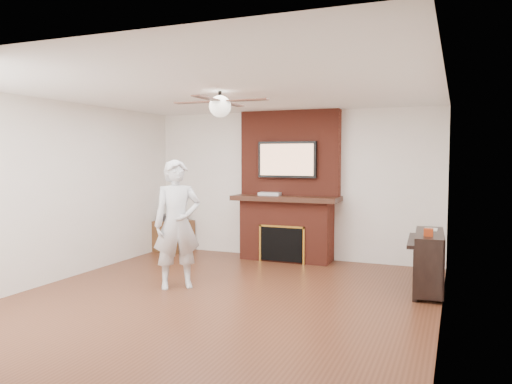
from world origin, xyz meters
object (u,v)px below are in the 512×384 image
at_px(person, 177,224).
at_px(fireplace, 288,201).
at_px(side_table, 173,234).
at_px(piano, 429,260).

bearing_deg(person, fireplace, 33.37).
bearing_deg(side_table, piano, -2.26).
bearing_deg(side_table, person, -44.63).
height_order(side_table, piano, piano).
relative_size(fireplace, person, 1.48).
relative_size(fireplace, side_table, 3.62).
height_order(fireplace, side_table, fireplace).
height_order(fireplace, person, fireplace).
xyz_separation_m(fireplace, side_table, (-2.20, -0.07, -0.69)).
distance_m(fireplace, person, 2.41).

